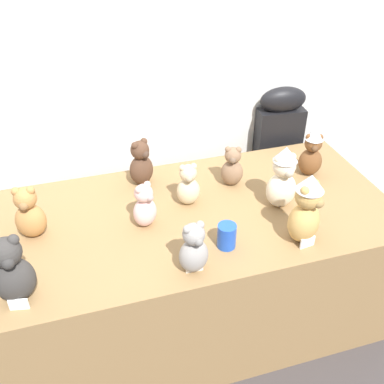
# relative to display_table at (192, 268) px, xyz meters

# --- Properties ---
(ground_plane) EXTENTS (10.00, 10.00, 0.00)m
(ground_plane) POSITION_rel_display_table_xyz_m (0.00, -0.25, -0.36)
(ground_plane) COLOR #3D3838
(wall_back) EXTENTS (7.00, 0.08, 2.60)m
(wall_back) POSITION_rel_display_table_xyz_m (0.00, 0.70, 0.94)
(wall_back) COLOR white
(wall_back) RESTS_ON ground_plane
(display_table) EXTENTS (1.92, 0.91, 0.73)m
(display_table) POSITION_rel_display_table_xyz_m (0.00, 0.00, 0.00)
(display_table) COLOR olive
(display_table) RESTS_ON ground_plane
(instrument_case) EXTENTS (0.29, 0.14, 1.04)m
(instrument_case) POSITION_rel_display_table_xyz_m (0.73, 0.58, 0.16)
(instrument_case) COLOR black
(instrument_case) RESTS_ON ground_plane
(teddy_bear_caramel) EXTENTS (0.15, 0.13, 0.25)m
(teddy_bear_caramel) POSITION_rel_display_table_xyz_m (-0.71, 0.05, 0.48)
(teddy_bear_caramel) COLOR #B27A42
(teddy_bear_caramel) RESTS_ON display_table
(teddy_bear_sand) EXTENTS (0.12, 0.10, 0.22)m
(teddy_bear_sand) POSITION_rel_display_table_xyz_m (0.01, 0.08, 0.47)
(teddy_bear_sand) COLOR #CCB78E
(teddy_bear_sand) RESTS_ON display_table
(teddy_bear_ash) EXTENTS (0.14, 0.12, 0.23)m
(teddy_bear_ash) POSITION_rel_display_table_xyz_m (-0.10, -0.35, 0.47)
(teddy_bear_ash) COLOR gray
(teddy_bear_ash) RESTS_ON display_table
(teddy_bear_cream) EXTENTS (0.15, 0.13, 0.32)m
(teddy_bear_cream) POSITION_rel_display_table_xyz_m (0.42, -0.06, 0.52)
(teddy_bear_cream) COLOR beige
(teddy_bear_cream) RESTS_ON display_table
(teddy_bear_honey) EXTENTS (0.19, 0.19, 0.33)m
(teddy_bear_honey) POSITION_rel_display_table_xyz_m (0.40, -0.31, 0.53)
(teddy_bear_honey) COLOR tan
(teddy_bear_honey) RESTS_ON display_table
(teddy_bear_mocha) EXTENTS (0.14, 0.13, 0.22)m
(teddy_bear_mocha) POSITION_rel_display_table_xyz_m (0.26, 0.17, 0.47)
(teddy_bear_mocha) COLOR #7F6047
(teddy_bear_mocha) RESTS_ON display_table
(teddy_bear_charcoal) EXTENTS (0.17, 0.15, 0.29)m
(teddy_bear_charcoal) POSITION_rel_display_table_xyz_m (-0.76, -0.31, 0.50)
(teddy_bear_charcoal) COLOR #383533
(teddy_bear_charcoal) RESTS_ON display_table
(teddy_bear_cocoa) EXTENTS (0.16, 0.16, 0.25)m
(teddy_bear_cocoa) POSITION_rel_display_table_xyz_m (-0.17, 0.32, 0.48)
(teddy_bear_cocoa) COLOR #4C3323
(teddy_bear_cocoa) RESTS_ON display_table
(teddy_bear_blush) EXTENTS (0.15, 0.14, 0.22)m
(teddy_bear_blush) POSITION_rel_display_table_xyz_m (-0.22, -0.02, 0.47)
(teddy_bear_blush) COLOR beige
(teddy_bear_blush) RESTS_ON display_table
(teddy_bear_chestnut) EXTENTS (0.15, 0.13, 0.27)m
(teddy_bear_chestnut) POSITION_rel_display_table_xyz_m (0.69, 0.15, 0.49)
(teddy_bear_chestnut) COLOR brown
(teddy_bear_chestnut) RESTS_ON display_table
(party_cup_blue) EXTENTS (0.08, 0.08, 0.11)m
(party_cup_blue) POSITION_rel_display_table_xyz_m (0.07, -0.26, 0.42)
(party_cup_blue) COLOR blue
(party_cup_blue) RESTS_ON display_table
(name_card_front_left) EXTENTS (0.07, 0.01, 0.05)m
(name_card_front_left) POSITION_rel_display_table_xyz_m (-0.10, -0.36, 0.39)
(name_card_front_left) COLOR white
(name_card_front_left) RESTS_ON display_table
(name_card_front_middle) EXTENTS (0.07, 0.02, 0.05)m
(name_card_front_middle) POSITION_rel_display_table_xyz_m (0.40, -0.36, 0.39)
(name_card_front_middle) COLOR white
(name_card_front_middle) RESTS_ON display_table
(name_card_front_right) EXTENTS (0.07, 0.02, 0.05)m
(name_card_front_right) POSITION_rel_display_table_xyz_m (-0.76, -0.36, 0.39)
(name_card_front_right) COLOR white
(name_card_front_right) RESTS_ON display_table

